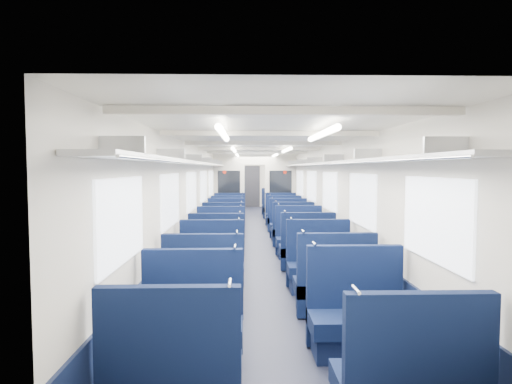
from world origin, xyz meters
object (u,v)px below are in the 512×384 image
at_px(end_door, 252,186).
at_px(seat_19, 281,216).
at_px(seat_5, 334,288).
at_px(seat_6, 211,269).
at_px(seat_17, 284,220).
at_px(seat_20, 232,210).
at_px(seat_22, 233,207).
at_px(seat_8, 217,253).
at_px(seat_18, 229,216).
at_px(seat_0, 173,381).
at_px(seat_3, 357,320).
at_px(seat_4, 204,290).
at_px(seat_2, 191,327).
at_px(seat_7, 319,268).
at_px(seat_15, 289,226).
at_px(seat_14, 226,226).
at_px(bulkhead, 255,187).
at_px(seat_13, 293,232).
at_px(seat_11, 299,241).
at_px(seat_9, 307,251).
at_px(seat_21, 276,209).
at_px(seat_12, 224,233).
at_px(seat_16, 228,220).
at_px(seat_23, 274,207).
at_px(seat_10, 220,242).

distance_m(end_door, seat_19, 6.94).
distance_m(seat_5, seat_6, 1.97).
relative_size(seat_17, seat_20, 1.00).
relative_size(seat_6, seat_22, 1.00).
bearing_deg(seat_17, seat_8, -109.51).
bearing_deg(seat_18, seat_0, -90.00).
xyz_separation_m(seat_17, seat_22, (-1.66, 4.36, 0.00)).
height_order(seat_0, seat_18, same).
bearing_deg(seat_3, seat_4, 147.39).
height_order(seat_18, seat_20, same).
bearing_deg(seat_3, seat_2, -174.75).
relative_size(seat_7, seat_15, 1.00).
bearing_deg(seat_8, seat_14, 90.00).
xyz_separation_m(bulkhead, seat_17, (0.83, -1.85, -0.89)).
height_order(seat_2, seat_13, same).
bearing_deg(seat_11, seat_3, -90.00).
bearing_deg(seat_14, seat_8, -90.00).
bearing_deg(seat_17, seat_11, -90.00).
xyz_separation_m(seat_13, seat_17, (0.00, 2.28, 0.00)).
bearing_deg(seat_9, seat_21, 90.00).
relative_size(seat_2, seat_5, 1.00).
bearing_deg(seat_12, seat_4, -90.00).
bearing_deg(seat_3, seat_6, 127.51).
relative_size(seat_12, seat_21, 1.00).
distance_m(seat_16, seat_23, 4.55).
bearing_deg(end_door, seat_2, -92.95).
relative_size(seat_5, seat_20, 1.00).
relative_size(end_door, seat_12, 1.80).
bearing_deg(seat_14, seat_23, 73.15).
distance_m(seat_8, seat_19, 5.99).
height_order(seat_11, seat_19, same).
relative_size(bulkhead, seat_13, 2.52).
xyz_separation_m(bulkhead, seat_22, (-0.83, 2.51, -0.89)).
height_order(seat_13, seat_20, same).
bearing_deg(seat_9, seat_11, 90.00).
bearing_deg(seat_7, seat_6, -179.79).
bearing_deg(seat_16, seat_8, -90.00).
bearing_deg(seat_3, seat_22, 97.61).
height_order(seat_12, seat_17, same).
relative_size(bulkhead, seat_18, 2.52).
distance_m(seat_3, seat_13, 5.77).
height_order(seat_6, seat_12, same).
bearing_deg(bulkhead, seat_17, -65.85).
bearing_deg(seat_11, seat_17, 90.00).
relative_size(bulkhead, seat_10, 2.52).
height_order(seat_4, seat_23, same).
relative_size(seat_13, seat_15, 1.00).
xyz_separation_m(seat_9, seat_23, (0.00, 8.82, 0.00)).
bearing_deg(seat_17, seat_4, -103.35).
bearing_deg(bulkhead, seat_10, -98.61).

